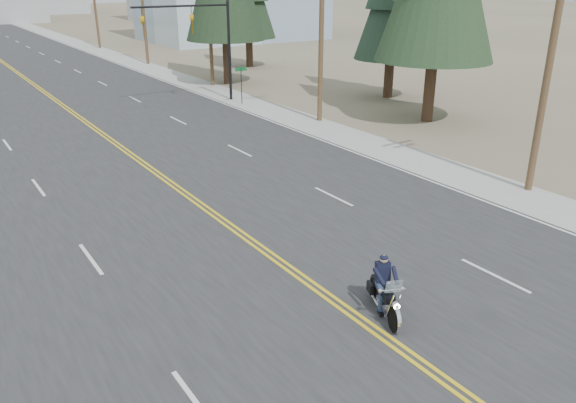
% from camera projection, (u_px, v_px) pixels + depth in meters
% --- Properties ---
extents(sidewalk_right, '(3.00, 200.00, 0.01)m').
position_uv_depth(sidewalk_right, '(92.00, 48.00, 71.44)').
color(sidewalk_right, '#A5A5A0').
rests_on(sidewalk_right, ground).
extents(traffic_mast_right, '(7.10, 0.26, 7.00)m').
position_uv_depth(traffic_mast_right, '(203.00, 32.00, 39.01)').
color(traffic_mast_right, black).
rests_on(traffic_mast_right, ground).
extents(street_sign, '(0.90, 0.06, 2.62)m').
position_uv_depth(street_sign, '(241.00, 79.00, 39.58)').
color(street_sign, black).
rests_on(street_sign, ground).
extents(utility_pole_a, '(2.20, 0.30, 11.00)m').
position_uv_depth(utility_pole_a, '(551.00, 54.00, 22.03)').
color(utility_pole_a, brown).
rests_on(utility_pole_a, ground).
extents(utility_pole_b, '(2.20, 0.30, 11.50)m').
position_uv_depth(utility_pole_b, '(321.00, 23.00, 33.50)').
color(utility_pole_b, brown).
rests_on(utility_pole_b, ground).
extents(utility_pole_c, '(2.20, 0.30, 11.00)m').
position_uv_depth(utility_pole_c, '(209.00, 14.00, 45.16)').
color(utility_pole_c, brown).
rests_on(utility_pole_c, ground).
extents(utility_pole_d, '(2.20, 0.30, 11.50)m').
position_uv_depth(utility_pole_d, '(143.00, 4.00, 56.62)').
color(utility_pole_d, brown).
rests_on(utility_pole_d, ground).
extents(utility_pole_e, '(2.20, 0.30, 11.00)m').
position_uv_depth(utility_pole_e, '(94.00, 1.00, 69.82)').
color(utility_pole_e, brown).
rests_on(utility_pole_e, ground).
extents(motorcyclist, '(1.70, 2.32, 1.66)m').
position_uv_depth(motorcyclist, '(386.00, 288.00, 14.95)').
color(motorcyclist, black).
rests_on(motorcyclist, ground).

